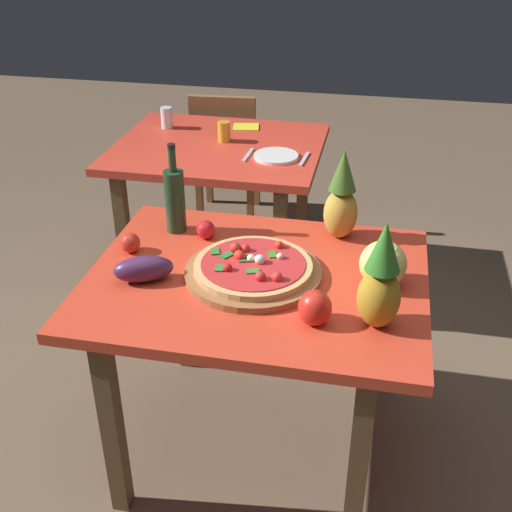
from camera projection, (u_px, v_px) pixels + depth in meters
name	position (u px, v px, depth m)	size (l,w,h in m)	color
ground_plane	(256.00, 439.00, 2.56)	(10.00, 10.00, 0.00)	brown
display_table	(256.00, 300.00, 2.23)	(1.15, 0.90, 0.77)	brown
background_table	(219.00, 163.00, 3.35)	(1.06, 0.89, 0.77)	brown
dining_chair	(226.00, 149.00, 4.03)	(0.43, 0.43, 0.85)	#985E36
pizza_board	(253.00, 273.00, 2.18)	(0.47, 0.47, 0.03)	#985E36
pizza	(253.00, 266.00, 2.16)	(0.40, 0.40, 0.06)	tan
wine_bottle	(175.00, 199.00, 2.41)	(0.08, 0.08, 0.35)	#1D3A22
pineapple_left	(381.00, 281.00, 1.86)	(0.13, 0.13, 0.35)	#AC8422
pineapple_right	(341.00, 199.00, 2.35)	(0.13, 0.13, 0.35)	gold
melon	(383.00, 264.00, 2.10)	(0.16, 0.16, 0.16)	#E9DE6D
bell_pepper	(315.00, 308.00, 1.93)	(0.10, 0.10, 0.11)	red
eggplant	(144.00, 269.00, 2.14)	(0.20, 0.09, 0.09)	#4B244B
tomato_beside_pepper	(378.00, 252.00, 2.26)	(0.06, 0.06, 0.06)	red
tomato_near_board	(206.00, 230.00, 2.40)	(0.07, 0.07, 0.07)	red
tomato_by_bottle	(130.00, 243.00, 2.31)	(0.07, 0.07, 0.07)	red
drinking_glass_juice	(224.00, 131.00, 3.32)	(0.07, 0.07, 0.10)	gold
drinking_glass_water	(167.00, 118.00, 3.50)	(0.06, 0.06, 0.11)	silver
dinner_plate	(276.00, 156.00, 3.13)	(0.22, 0.22, 0.02)	white
fork_utensil	(248.00, 155.00, 3.16)	(0.02, 0.18, 0.01)	silver
knife_utensil	(304.00, 159.00, 3.11)	(0.02, 0.18, 0.01)	silver
napkin_folded	(246.00, 127.00, 3.53)	(0.14, 0.12, 0.01)	yellow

